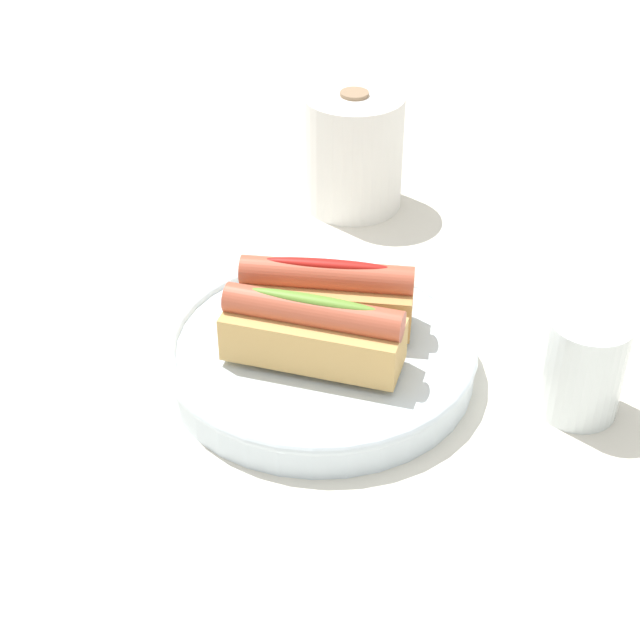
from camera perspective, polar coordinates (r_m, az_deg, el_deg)
name	(u,v)px	position (r m, az deg, el deg)	size (l,w,h in m)	color
ground_plane	(333,361)	(0.87, 0.80, -2.41)	(2.40, 2.40, 0.00)	silver
serving_bowl	(320,354)	(0.85, 0.00, -1.99)	(0.27, 0.27, 0.04)	silver
hotdog_front	(313,331)	(0.80, -0.42, -0.67)	(0.16, 0.09, 0.06)	tan
hotdog_back	(327,295)	(0.84, 0.39, 1.50)	(0.15, 0.06, 0.06)	tan
water_glass	(583,370)	(0.82, 15.20, -2.84)	(0.07, 0.07, 0.09)	white
paper_towel_roll	(353,151)	(1.08, 1.96, 9.91)	(0.11, 0.11, 0.13)	white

